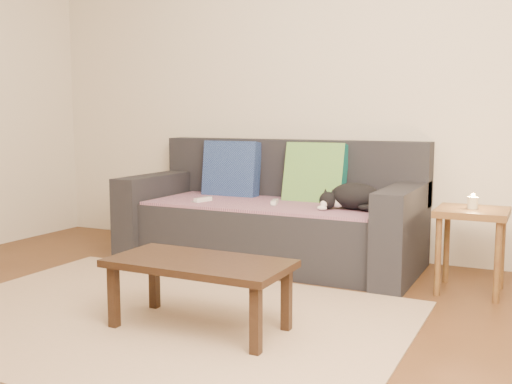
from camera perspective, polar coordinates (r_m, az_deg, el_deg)
ground at (r=3.09m, az=-10.99°, el=-12.65°), size 4.50×4.50×0.00m
back_wall at (r=4.66m, az=3.85°, el=10.33°), size 4.50×0.04×2.60m
sofa at (r=4.33m, az=1.58°, el=-2.58°), size 2.10×0.94×0.87m
throw_blanket at (r=4.23m, az=1.07°, el=-1.15°), size 1.66×0.74×0.02m
cushion_navy at (r=4.63m, az=-2.37°, el=2.05°), size 0.45×0.17×0.46m
cushion_green at (r=4.34m, az=5.65°, el=1.69°), size 0.44×0.21×0.46m
cat at (r=3.96m, az=9.18°, el=-0.44°), size 0.41×0.30×0.17m
wii_remote_a at (r=4.29m, az=-5.07°, el=-0.71°), size 0.07×0.15×0.03m
wii_remote_b at (r=4.14m, az=1.78°, el=-0.98°), size 0.08×0.15×0.03m
side_table at (r=3.76m, az=19.87°, el=-2.85°), size 0.40×0.40×0.50m
candle at (r=3.74m, az=19.95°, el=-0.95°), size 0.06×0.06×0.09m
rug at (r=3.20m, az=-9.33°, el=-11.79°), size 2.50×1.80×0.01m
coffee_table at (r=2.93m, az=-5.43°, el=-7.31°), size 0.88×0.44×0.35m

